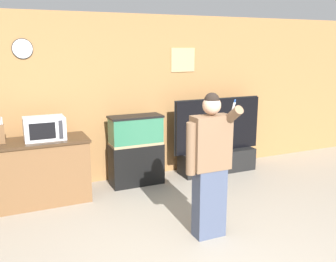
% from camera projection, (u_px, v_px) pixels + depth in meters
% --- Properties ---
extents(wall_back_paneled, '(10.00, 0.08, 2.60)m').
position_uv_depth(wall_back_paneled, '(125.00, 99.00, 5.92)').
color(wall_back_paneled, olive).
rests_on(wall_back_paneled, ground_plane).
extents(counter_island, '(1.46, 0.62, 0.88)m').
position_uv_depth(counter_island, '(34.00, 172.00, 5.07)').
color(counter_island, brown).
rests_on(counter_island, ground_plane).
extents(microwave, '(0.53, 0.35, 0.31)m').
position_uv_depth(microwave, '(44.00, 128.00, 5.00)').
color(microwave, silver).
rests_on(microwave, counter_island).
extents(aquarium_on_stand, '(0.81, 0.35, 1.09)m').
position_uv_depth(aquarium_on_stand, '(136.00, 150.00, 5.76)').
color(aquarium_on_stand, black).
rests_on(aquarium_on_stand, ground_plane).
extents(tv_on_stand, '(1.60, 0.40, 1.27)m').
position_uv_depth(tv_on_stand, '(217.00, 151.00, 6.38)').
color(tv_on_stand, black).
rests_on(tv_on_stand, ground_plane).
extents(person_standing, '(0.52, 0.39, 1.64)m').
position_uv_depth(person_standing, '(210.00, 164.00, 4.09)').
color(person_standing, '#424C66').
rests_on(person_standing, ground_plane).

